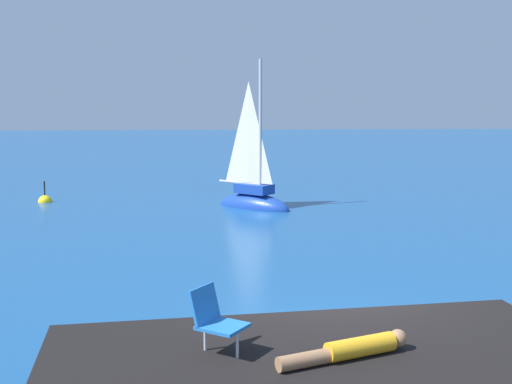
# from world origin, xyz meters

# --- Properties ---
(ground_plane) EXTENTS (160.00, 160.00, 0.00)m
(ground_plane) POSITION_xyz_m (0.00, 0.00, 0.00)
(ground_plane) COLOR navy
(boulder_seaward) EXTENTS (1.16, 1.26, 0.66)m
(boulder_seaward) POSITION_xyz_m (2.28, -0.98, 0.00)
(boulder_seaward) COLOR black
(boulder_seaward) RESTS_ON ground
(boulder_inland) EXTENTS (0.79, 0.99, 0.65)m
(boulder_inland) POSITION_xyz_m (-1.86, -0.94, 0.00)
(boulder_inland) COLOR black
(boulder_inland) RESTS_ON ground
(sailboat_near) EXTENTS (3.16, 2.98, 6.17)m
(sailboat_near) POSITION_xyz_m (-0.26, 14.34, 0.33)
(sailboat_near) COLOR #193D99
(sailboat_near) RESTS_ON ground
(person_sunbather) EXTENTS (1.68, 0.79, 0.25)m
(person_sunbather) POSITION_xyz_m (-0.26, -3.03, 1.19)
(person_sunbather) COLOR gold
(person_sunbather) RESTS_ON shore_ledge
(beach_chair) EXTENTS (0.76, 0.73, 0.80)m
(beach_chair) POSITION_xyz_m (-1.87, -2.73, 1.52)
(beach_chair) COLOR blue
(beach_chair) RESTS_ON shore_ledge
(marker_buoy) EXTENTS (0.56, 0.56, 1.13)m
(marker_buoy) POSITION_xyz_m (-8.63, 16.28, 0.01)
(marker_buoy) COLOR yellow
(marker_buoy) RESTS_ON ground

